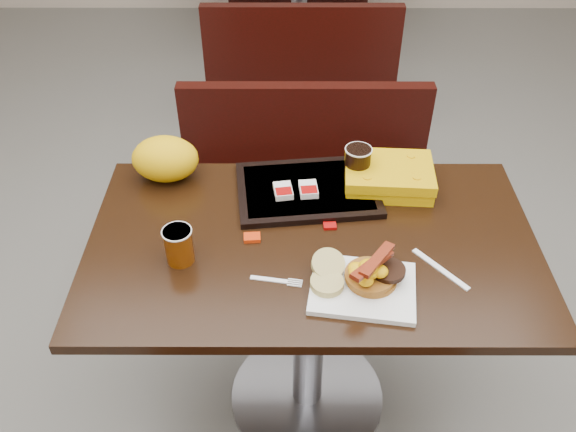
{
  "coord_description": "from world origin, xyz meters",
  "views": [
    {
      "loc": [
        -0.06,
        -1.18,
        1.85
      ],
      "look_at": [
        -0.07,
        0.02,
        0.82
      ],
      "focal_mm": 37.6,
      "sensor_mm": 36.0,
      "label": 1
    }
  ],
  "objects_px": {
    "platter": "(363,288)",
    "fork": "(269,280)",
    "pancake_stack": "(372,276)",
    "bench_far_s": "(301,57)",
    "tray": "(308,190)",
    "bench_near_n": "(305,192)",
    "coffee_cup_far": "(357,163)",
    "table_far": "(299,5)",
    "coffee_cup_near": "(179,246)",
    "paper_bag": "(165,159)",
    "knife": "(440,269)",
    "hashbrown_sleeve_left": "(283,191)",
    "clamshell": "(388,176)",
    "hashbrown_sleeve_right": "(308,189)",
    "table_near": "(309,329)"
  },
  "relations": [
    {
      "from": "coffee_cup_near",
      "to": "table_near",
      "type": "bearing_deg",
      "value": 12.35
    },
    {
      "from": "table_near",
      "to": "bench_far_s",
      "type": "xyz_separation_m",
      "value": [
        0.0,
        1.9,
        -0.02
      ]
    },
    {
      "from": "table_near",
      "to": "hashbrown_sleeve_left",
      "type": "relative_size",
      "value": 17.45
    },
    {
      "from": "coffee_cup_near",
      "to": "tray",
      "type": "xyz_separation_m",
      "value": [
        0.33,
        0.28,
        -0.04
      ]
    },
    {
      "from": "tray",
      "to": "clamshell",
      "type": "xyz_separation_m",
      "value": [
        0.24,
        0.03,
        0.02
      ]
    },
    {
      "from": "fork",
      "to": "hashbrown_sleeve_left",
      "type": "relative_size",
      "value": 1.9
    },
    {
      "from": "pancake_stack",
      "to": "paper_bag",
      "type": "height_order",
      "value": "paper_bag"
    },
    {
      "from": "fork",
      "to": "paper_bag",
      "type": "xyz_separation_m",
      "value": [
        -0.32,
        0.42,
        0.07
      ]
    },
    {
      "from": "bench_near_n",
      "to": "fork",
      "type": "distance_m",
      "value": 0.94
    },
    {
      "from": "bench_far_s",
      "to": "clamshell",
      "type": "xyz_separation_m",
      "value": [
        0.23,
        -1.66,
        0.42
      ]
    },
    {
      "from": "fork",
      "to": "tray",
      "type": "height_order",
      "value": "tray"
    },
    {
      "from": "hashbrown_sleeve_left",
      "to": "paper_bag",
      "type": "distance_m",
      "value": 0.36
    },
    {
      "from": "table_near",
      "to": "bench_far_s",
      "type": "height_order",
      "value": "table_near"
    },
    {
      "from": "platter",
      "to": "fork",
      "type": "bearing_deg",
      "value": -179.98
    },
    {
      "from": "table_far",
      "to": "clamshell",
      "type": "xyz_separation_m",
      "value": [
        0.23,
        -2.36,
        0.41
      ]
    },
    {
      "from": "knife",
      "to": "hashbrown_sleeve_left",
      "type": "bearing_deg",
      "value": -164.12
    },
    {
      "from": "table_far",
      "to": "table_near",
      "type": "bearing_deg",
      "value": -90.0
    },
    {
      "from": "knife",
      "to": "tray",
      "type": "bearing_deg",
      "value": -172.3
    },
    {
      "from": "clamshell",
      "to": "coffee_cup_far",
      "type": "bearing_deg",
      "value": 174.4
    },
    {
      "from": "bench_near_n",
      "to": "coffee_cup_far",
      "type": "height_order",
      "value": "coffee_cup_far"
    },
    {
      "from": "bench_far_s",
      "to": "pancake_stack",
      "type": "relative_size",
      "value": 7.89
    },
    {
      "from": "hashbrown_sleeve_right",
      "to": "coffee_cup_far",
      "type": "distance_m",
      "value": 0.16
    },
    {
      "from": "tray",
      "to": "coffee_cup_far",
      "type": "height_order",
      "value": "coffee_cup_far"
    },
    {
      "from": "table_far",
      "to": "paper_bag",
      "type": "relative_size",
      "value": 6.11
    },
    {
      "from": "platter",
      "to": "clamshell",
      "type": "bearing_deg",
      "value": 83.3
    },
    {
      "from": "coffee_cup_near",
      "to": "knife",
      "type": "bearing_deg",
      "value": -2.97
    },
    {
      "from": "table_far",
      "to": "platter",
      "type": "height_order",
      "value": "platter"
    },
    {
      "from": "tray",
      "to": "coffee_cup_far",
      "type": "distance_m",
      "value": 0.16
    },
    {
      "from": "coffee_cup_near",
      "to": "fork",
      "type": "xyz_separation_m",
      "value": [
        0.23,
        -0.07,
        -0.05
      ]
    },
    {
      "from": "coffee_cup_near",
      "to": "paper_bag",
      "type": "xyz_separation_m",
      "value": [
        -0.09,
        0.35,
        0.02
      ]
    },
    {
      "from": "bench_far_s",
      "to": "tray",
      "type": "relative_size",
      "value": 2.47
    },
    {
      "from": "fork",
      "to": "hashbrown_sleeve_left",
      "type": "bearing_deg",
      "value": 93.68
    },
    {
      "from": "platter",
      "to": "knife",
      "type": "height_order",
      "value": "platter"
    },
    {
      "from": "platter",
      "to": "tray",
      "type": "height_order",
      "value": "tray"
    },
    {
      "from": "platter",
      "to": "pancake_stack",
      "type": "bearing_deg",
      "value": 51.91
    },
    {
      "from": "platter",
      "to": "clamshell",
      "type": "distance_m",
      "value": 0.43
    },
    {
      "from": "bench_far_s",
      "to": "paper_bag",
      "type": "xyz_separation_m",
      "value": [
        -0.43,
        -1.62,
        0.46
      ]
    },
    {
      "from": "hashbrown_sleeve_right",
      "to": "coffee_cup_far",
      "type": "bearing_deg",
      "value": 20.08
    },
    {
      "from": "coffee_cup_far",
      "to": "paper_bag",
      "type": "height_order",
      "value": "paper_bag"
    },
    {
      "from": "knife",
      "to": "hashbrown_sleeve_right",
      "type": "distance_m",
      "value": 0.44
    },
    {
      "from": "fork",
      "to": "hashbrown_sleeve_left",
      "type": "distance_m",
      "value": 0.33
    },
    {
      "from": "tray",
      "to": "paper_bag",
      "type": "bearing_deg",
      "value": 163.81
    },
    {
      "from": "table_near",
      "to": "platter",
      "type": "height_order",
      "value": "platter"
    },
    {
      "from": "tray",
      "to": "coffee_cup_far",
      "type": "xyz_separation_m",
      "value": [
        0.15,
        0.05,
        0.06
      ]
    },
    {
      "from": "tray",
      "to": "clamshell",
      "type": "distance_m",
      "value": 0.24
    },
    {
      "from": "bench_near_n",
      "to": "coffee_cup_near",
      "type": "height_order",
      "value": "coffee_cup_near"
    },
    {
      "from": "table_far",
      "to": "fork",
      "type": "height_order",
      "value": "fork"
    },
    {
      "from": "hashbrown_sleeve_right",
      "to": "coffee_cup_near",
      "type": "bearing_deg",
      "value": -147.65
    },
    {
      "from": "tray",
      "to": "table_near",
      "type": "bearing_deg",
      "value": -94.07
    },
    {
      "from": "pancake_stack",
      "to": "hashbrown_sleeve_right",
      "type": "relative_size",
      "value": 1.84
    }
  ]
}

